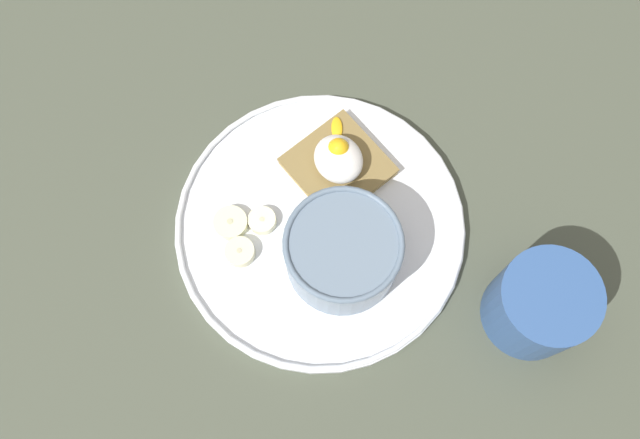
{
  "coord_description": "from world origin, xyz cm",
  "views": [
    {
      "loc": [
        19.58,
        -11.45,
        73.52
      ],
      "look_at": [
        0.0,
        0.0,
        5.0
      ],
      "focal_mm": 40.0,
      "sensor_mm": 36.0,
      "label": 1
    }
  ],
  "objects_px": {
    "oatmeal_bowl": "(341,253)",
    "poached_egg": "(338,157)",
    "toast_slice": "(338,166)",
    "banana_slice_back": "(240,252)",
    "coffee_mug": "(540,305)",
    "banana_slice_front": "(262,221)",
    "banana_slice_left": "(231,223)"
  },
  "relations": [
    {
      "from": "toast_slice",
      "to": "coffee_mug",
      "type": "distance_m",
      "value": 0.25
    },
    {
      "from": "toast_slice",
      "to": "banana_slice_left",
      "type": "xyz_separation_m",
      "value": [
        -0.0,
        -0.13,
        -0.0
      ]
    },
    {
      "from": "poached_egg",
      "to": "banana_slice_back",
      "type": "height_order",
      "value": "poached_egg"
    },
    {
      "from": "toast_slice",
      "to": "banana_slice_back",
      "type": "height_order",
      "value": "same"
    },
    {
      "from": "oatmeal_bowl",
      "to": "banana_slice_front",
      "type": "xyz_separation_m",
      "value": [
        -0.08,
        -0.05,
        -0.03
      ]
    },
    {
      "from": "banana_slice_back",
      "to": "coffee_mug",
      "type": "xyz_separation_m",
      "value": [
        0.2,
        0.22,
        0.03
      ]
    },
    {
      "from": "banana_slice_front",
      "to": "coffee_mug",
      "type": "distance_m",
      "value": 0.29
    },
    {
      "from": "oatmeal_bowl",
      "to": "banana_slice_left",
      "type": "height_order",
      "value": "oatmeal_bowl"
    },
    {
      "from": "toast_slice",
      "to": "oatmeal_bowl",
      "type": "bearing_deg",
      "value": -29.35
    },
    {
      "from": "banana_slice_back",
      "to": "coffee_mug",
      "type": "relative_size",
      "value": 0.46
    },
    {
      "from": "toast_slice",
      "to": "poached_egg",
      "type": "distance_m",
      "value": 0.02
    },
    {
      "from": "banana_slice_left",
      "to": "banana_slice_front",
      "type": "bearing_deg",
      "value": 64.31
    },
    {
      "from": "poached_egg",
      "to": "banana_slice_left",
      "type": "distance_m",
      "value": 0.13
    },
    {
      "from": "toast_slice",
      "to": "coffee_mug",
      "type": "relative_size",
      "value": 1.12
    },
    {
      "from": "oatmeal_bowl",
      "to": "toast_slice",
      "type": "xyz_separation_m",
      "value": [
        -0.09,
        0.05,
        -0.03
      ]
    },
    {
      "from": "poached_egg",
      "to": "banana_slice_left",
      "type": "xyz_separation_m",
      "value": [
        -0.0,
        -0.13,
        -0.02
      ]
    },
    {
      "from": "banana_slice_front",
      "to": "coffee_mug",
      "type": "xyz_separation_m",
      "value": [
        0.22,
        0.18,
        0.03
      ]
    },
    {
      "from": "oatmeal_bowl",
      "to": "poached_egg",
      "type": "height_order",
      "value": "oatmeal_bowl"
    },
    {
      "from": "poached_egg",
      "to": "banana_slice_front",
      "type": "relative_size",
      "value": 1.91
    },
    {
      "from": "poached_egg",
      "to": "banana_slice_left",
      "type": "height_order",
      "value": "poached_egg"
    },
    {
      "from": "toast_slice",
      "to": "banana_slice_left",
      "type": "relative_size",
      "value": 2.18
    },
    {
      "from": "poached_egg",
      "to": "banana_slice_back",
      "type": "xyz_separation_m",
      "value": [
        0.03,
        -0.14,
        -0.02
      ]
    },
    {
      "from": "toast_slice",
      "to": "banana_slice_left",
      "type": "bearing_deg",
      "value": -90.9
    },
    {
      "from": "toast_slice",
      "to": "poached_egg",
      "type": "xyz_separation_m",
      "value": [
        -0.0,
        0.0,
        0.02
      ]
    },
    {
      "from": "oatmeal_bowl",
      "to": "banana_slice_back",
      "type": "xyz_separation_m",
      "value": [
        -0.06,
        -0.08,
        -0.03
      ]
    },
    {
      "from": "coffee_mug",
      "to": "banana_slice_front",
      "type": "bearing_deg",
      "value": -139.64
    },
    {
      "from": "banana_slice_left",
      "to": "banana_slice_back",
      "type": "xyz_separation_m",
      "value": [
        0.03,
        -0.01,
        0.0
      ]
    },
    {
      "from": "banana_slice_back",
      "to": "coffee_mug",
      "type": "distance_m",
      "value": 0.3
    },
    {
      "from": "banana_slice_back",
      "to": "toast_slice",
      "type": "bearing_deg",
      "value": 102.76
    },
    {
      "from": "banana_slice_left",
      "to": "oatmeal_bowl",
      "type": "bearing_deg",
      "value": 40.3
    },
    {
      "from": "poached_egg",
      "to": "banana_slice_left",
      "type": "relative_size",
      "value": 1.62
    },
    {
      "from": "toast_slice",
      "to": "banana_slice_left",
      "type": "distance_m",
      "value": 0.13
    }
  ]
}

